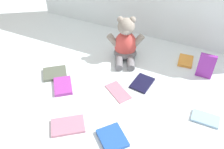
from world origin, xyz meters
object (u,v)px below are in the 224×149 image
(book_case_5, at_px, (205,119))
(book_case_7, at_px, (118,91))
(book_case_1, at_px, (112,138))
(book_case_2, at_px, (55,73))
(book_case_4, at_px, (63,86))
(teddy_bear, at_px, (126,44))
(book_case_8, at_px, (186,61))
(book_case_0, at_px, (206,66))
(book_case_6, at_px, (68,126))
(book_case_3, at_px, (142,83))

(book_case_5, bearing_deg, book_case_7, -89.80)
(book_case_1, height_order, book_case_2, book_case_1)
(book_case_4, height_order, book_case_7, book_case_4)
(teddy_bear, distance_m, book_case_8, 0.34)
(book_case_0, height_order, book_case_6, book_case_0)
(book_case_4, xyz_separation_m, book_case_7, (0.26, 0.08, -0.00))
(teddy_bear, xyz_separation_m, book_case_5, (0.48, -0.26, -0.09))
(book_case_2, height_order, book_case_3, book_case_2)
(book_case_5, bearing_deg, book_case_4, -83.05)
(book_case_0, relative_size, book_case_2, 1.11)
(book_case_1, bearing_deg, book_case_2, -77.20)
(book_case_4, height_order, book_case_6, book_case_4)
(book_case_0, height_order, book_case_2, book_case_0)
(book_case_8, bearing_deg, book_case_7, 50.35)
(book_case_1, xyz_separation_m, book_case_4, (-0.34, 0.17, -0.00))
(book_case_3, bearing_deg, book_case_1, 96.53)
(book_case_7, bearing_deg, book_case_8, 0.01)
(book_case_1, bearing_deg, book_case_5, 169.80)
(book_case_5, xyz_separation_m, book_case_7, (-0.41, -0.00, -0.00))
(book_case_2, bearing_deg, book_case_6, 5.38)
(book_case_3, distance_m, book_case_5, 0.34)
(book_case_3, relative_size, book_case_7, 0.86)
(teddy_bear, xyz_separation_m, book_case_8, (0.32, 0.10, -0.08))
(book_case_1, distance_m, book_case_4, 0.39)
(teddy_bear, bearing_deg, book_case_8, -5.34)
(book_case_1, bearing_deg, book_case_3, -139.04)
(book_case_0, relative_size, book_case_8, 1.29)
(book_case_4, distance_m, book_case_5, 0.67)
(book_case_6, height_order, book_case_8, book_case_8)
(book_case_8, bearing_deg, book_case_3, 53.27)
(teddy_bear, xyz_separation_m, book_case_2, (-0.28, -0.28, -0.08))
(book_case_1, bearing_deg, book_case_7, -120.25)
(book_case_0, relative_size, book_case_3, 1.09)
(teddy_bear, relative_size, book_case_3, 2.08)
(book_case_4, bearing_deg, book_case_0, 174.40)
(book_case_3, relative_size, book_case_6, 0.86)
(book_case_3, height_order, book_case_7, book_case_3)
(book_case_2, height_order, book_case_4, book_case_4)
(teddy_bear, height_order, book_case_7, teddy_bear)
(book_case_3, bearing_deg, book_case_5, 170.11)
(book_case_2, distance_m, book_case_8, 0.71)
(book_case_1, xyz_separation_m, book_case_2, (-0.43, 0.24, -0.00))
(book_case_0, bearing_deg, teddy_bear, -177.26)
(book_case_0, distance_m, book_case_8, 0.14)
(book_case_5, distance_m, book_case_7, 0.41)
(book_case_7, relative_size, book_case_8, 1.37)
(book_case_8, bearing_deg, book_case_1, 69.74)
(book_case_2, bearing_deg, book_case_3, 67.93)
(book_case_1, xyz_separation_m, book_case_8, (0.16, 0.62, -0.00))
(book_case_3, height_order, book_case_5, book_case_5)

